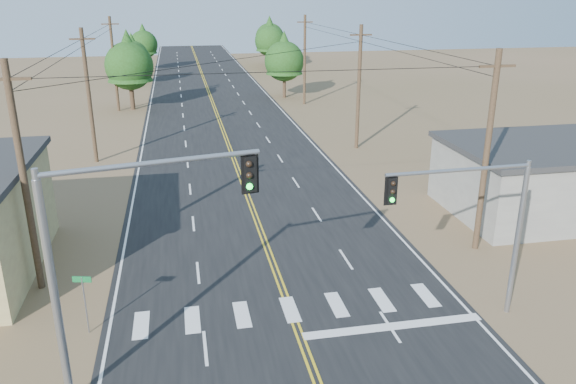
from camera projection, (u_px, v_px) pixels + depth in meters
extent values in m
cube|color=black|center=(235.00, 161.00, 43.54)|extent=(15.00, 200.00, 0.02)
cube|color=gray|center=(576.00, 177.00, 33.38)|extent=(15.00, 8.00, 4.00)
cylinder|color=#4C3826|center=(24.00, 181.00, 23.32)|extent=(0.30, 0.30, 10.00)
cube|color=#4C3826|center=(7.00, 79.00, 21.90)|extent=(1.80, 0.12, 0.12)
cylinder|color=#4C3826|center=(89.00, 97.00, 41.79)|extent=(0.30, 0.30, 10.00)
cube|color=#4C3826|center=(82.00, 39.00, 40.38)|extent=(1.80, 0.12, 0.12)
cylinder|color=#4C3826|center=(114.00, 65.00, 60.27)|extent=(0.30, 0.30, 10.00)
cube|color=#4C3826|center=(110.00, 24.00, 58.85)|extent=(1.80, 0.12, 0.12)
cylinder|color=#4C3826|center=(487.00, 154.00, 27.13)|extent=(0.30, 0.30, 10.00)
cube|color=#4C3826|center=(497.00, 66.00, 25.72)|extent=(1.80, 0.12, 0.12)
cylinder|color=#4C3826|center=(359.00, 88.00, 45.61)|extent=(0.30, 0.30, 10.00)
cube|color=#4C3826|center=(361.00, 35.00, 44.19)|extent=(1.80, 0.12, 0.12)
cylinder|color=#4C3826|center=(305.00, 60.00, 64.08)|extent=(0.30, 0.30, 10.00)
cube|color=#4C3826|center=(305.00, 22.00, 62.67)|extent=(1.80, 0.12, 0.12)
cylinder|color=gray|center=(55.00, 298.00, 16.80)|extent=(0.26, 0.26, 7.51)
cylinder|color=gray|center=(36.00, 180.00, 15.54)|extent=(0.19, 0.19, 0.64)
cylinder|color=gray|center=(155.00, 163.00, 16.68)|extent=(6.46, 1.47, 0.17)
cube|color=black|center=(250.00, 174.00, 17.98)|extent=(0.43, 0.39, 1.18)
sphere|color=black|center=(249.00, 164.00, 17.68)|extent=(0.21, 0.21, 0.21)
sphere|color=black|center=(249.00, 175.00, 17.80)|extent=(0.21, 0.21, 0.21)
sphere|color=#0CE533|center=(250.00, 187.00, 17.93)|extent=(0.21, 0.21, 0.21)
cylinder|color=gray|center=(517.00, 243.00, 22.06)|extent=(0.21, 0.21, 6.22)
cylinder|color=gray|center=(528.00, 167.00, 21.01)|extent=(0.16, 0.16, 0.53)
cylinder|color=gray|center=(459.00, 170.00, 20.39)|extent=(5.72, 0.30, 0.14)
cube|color=black|center=(391.00, 190.00, 20.05)|extent=(0.32, 0.28, 0.98)
sphere|color=black|center=(393.00, 183.00, 19.80)|extent=(0.18, 0.18, 0.18)
sphere|color=black|center=(393.00, 192.00, 19.90)|extent=(0.18, 0.18, 0.18)
sphere|color=#0CE533|center=(392.00, 200.00, 20.00)|extent=(0.18, 0.18, 0.18)
cylinder|color=gray|center=(85.00, 305.00, 21.27)|extent=(0.06, 0.06, 2.41)
cube|color=#0E632D|center=(82.00, 279.00, 20.90)|extent=(0.71, 0.20, 0.24)
cylinder|color=#3F2D1E|center=(132.00, 95.00, 62.20)|extent=(0.50, 0.50, 3.13)
cone|color=#1F4112|center=(128.00, 55.00, 60.74)|extent=(4.86, 4.86, 5.56)
sphere|color=#1F4112|center=(129.00, 66.00, 61.12)|extent=(5.21, 5.21, 5.21)
cylinder|color=#3F2D1E|center=(135.00, 75.00, 79.02)|extent=(0.40, 0.40, 2.56)
cone|color=#1F4112|center=(132.00, 49.00, 77.82)|extent=(3.99, 3.99, 4.56)
sphere|color=#1F4112|center=(133.00, 56.00, 78.13)|extent=(4.27, 4.27, 4.27)
cylinder|color=#3F2D1E|center=(145.00, 62.00, 93.39)|extent=(0.46, 0.46, 2.73)
cone|color=#1F4112|center=(143.00, 38.00, 92.11)|extent=(4.24, 4.24, 4.85)
sphere|color=#1F4112|center=(144.00, 45.00, 92.45)|extent=(4.55, 4.55, 4.55)
cylinder|color=#3F2D1E|center=(284.00, 86.00, 69.27)|extent=(0.40, 0.40, 2.89)
cone|color=#1F4112|center=(284.00, 52.00, 67.91)|extent=(4.49, 4.49, 5.13)
sphere|color=#1F4112|center=(284.00, 61.00, 68.27)|extent=(4.81, 4.81, 4.81)
cylinder|color=#3F2D1E|center=(270.00, 60.00, 94.58)|extent=(0.42, 0.42, 3.04)
cone|color=#1F4112|center=(270.00, 34.00, 93.16)|extent=(4.73, 4.73, 5.40)
sphere|color=#1F4112|center=(270.00, 41.00, 93.53)|extent=(5.07, 5.07, 5.07)
cylinder|color=#3F2D1E|center=(270.00, 56.00, 100.49)|extent=(0.45, 0.45, 3.06)
cone|color=#1F4112|center=(270.00, 31.00, 99.06)|extent=(4.75, 4.75, 5.43)
sphere|color=#1F4112|center=(270.00, 38.00, 99.43)|extent=(5.09, 5.09, 5.09)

